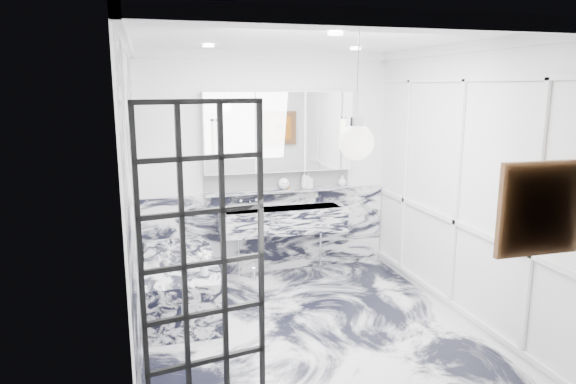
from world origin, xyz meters
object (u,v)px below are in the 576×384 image
object	(u,v)px
crittall_door	(204,264)
bathtub	(181,284)
mirror_cabinet	(279,132)
trough_sink	(283,220)

from	to	relation	value
crittall_door	bathtub	xyz separation A→B (m)	(-0.07, 1.87, -0.87)
mirror_cabinet	bathtub	xyz separation A→B (m)	(-1.32, -0.83, -1.54)
trough_sink	bathtub	xyz separation A→B (m)	(-1.33, -0.66, -0.45)
trough_sink	crittall_door	bearing A→B (deg)	-116.43
crittall_door	trough_sink	size ratio (longest dim) A/B	1.43
crittall_door	mirror_cabinet	bearing A→B (deg)	55.04
mirror_cabinet	crittall_door	bearing A→B (deg)	-114.97
trough_sink	bathtub	world-z (taller)	trough_sink
crittall_door	bathtub	world-z (taller)	crittall_door
crittall_door	mirror_cabinet	xyz separation A→B (m)	(1.26, 2.70, 0.68)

